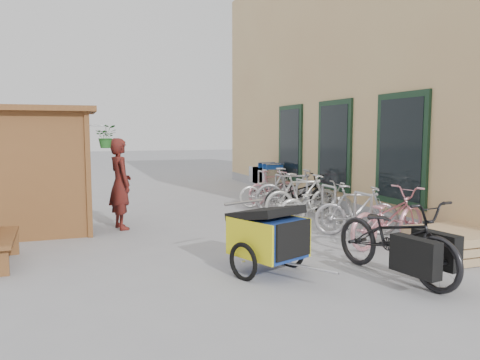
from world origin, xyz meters
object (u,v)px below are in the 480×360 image
object	(u,v)px
bike_2	(317,203)
bike_4	(299,194)
kiosk	(32,152)
pallet_stack	(452,243)
bike_3	(302,196)
bike_0	(388,217)
bike_6	(270,190)
shopping_carts	(265,175)
child_trailer	(268,234)
person_kiosk	(120,184)
cargo_bike	(397,238)
bike_5	(292,190)
bike_1	(357,210)
bike_7	(272,187)

from	to	relation	value
bike_2	bike_4	distance (m)	1.33
bike_4	kiosk	bearing A→B (deg)	90.97
pallet_stack	bike_3	xyz separation A→B (m)	(-0.83, 3.51, 0.31)
pallet_stack	bike_0	world-z (taller)	bike_0
kiosk	bike_2	bearing A→B (deg)	-9.86
bike_6	bike_2	bearing A→B (deg)	-177.30
shopping_carts	bike_2	bearing A→B (deg)	-99.48
child_trailer	bike_6	bearing A→B (deg)	44.31
person_kiosk	bike_0	xyz separation A→B (m)	(4.17, -2.94, -0.41)
cargo_bike	bike_3	world-z (taller)	cargo_bike
person_kiosk	bike_5	world-z (taller)	person_kiosk
bike_0	bike_2	xyz separation A→B (m)	(-0.27, 2.00, -0.05)
bike_1	bike_2	bearing A→B (deg)	30.03
pallet_stack	person_kiosk	world-z (taller)	person_kiosk
person_kiosk	bike_5	xyz separation A→B (m)	(4.08, 0.66, -0.37)
bike_4	child_trailer	bearing A→B (deg)	145.90
kiosk	bike_3	size ratio (longest dim) A/B	1.44
bike_5	pallet_stack	bearing A→B (deg)	-161.67
child_trailer	bike_4	world-z (taller)	child_trailer
bike_1	bike_2	size ratio (longest dim) A/B	0.93
pallet_stack	bike_4	world-z (taller)	bike_4
pallet_stack	bike_3	size ratio (longest dim) A/B	0.69
bike_6	person_kiosk	bearing A→B (deg)	113.96
bike_2	bike_7	bearing A→B (deg)	-2.50
child_trailer	person_kiosk	bearing A→B (deg)	91.49
bike_3	bike_6	bearing A→B (deg)	2.98
child_trailer	cargo_bike	size ratio (longest dim) A/B	0.77
bike_2	bike_4	bearing A→B (deg)	-8.08
cargo_bike	bike_4	bearing A→B (deg)	69.03
bike_0	child_trailer	bearing A→B (deg)	90.16
pallet_stack	bike_2	world-z (taller)	bike_2
cargo_bike	shopping_carts	bearing A→B (deg)	69.89
bike_0	bike_1	world-z (taller)	bike_0
pallet_stack	bike_4	xyz separation A→B (m)	(-0.56, 4.23, 0.26)
bike_2	bike_3	xyz separation A→B (m)	(-0.04, 0.59, 0.07)
shopping_carts	bike_0	size ratio (longest dim) A/B	0.81
cargo_bike	bike_5	bearing A→B (deg)	70.22
shopping_carts	bike_6	distance (m)	2.42
cargo_bike	bike_4	xyz separation A→B (m)	(0.97, 4.83, -0.07)
cargo_bike	bike_4	size ratio (longest dim) A/B	1.20
cargo_bike	person_kiosk	xyz separation A→B (m)	(-3.16, 4.46, 0.37)
pallet_stack	bike_1	bearing A→B (deg)	108.12
child_trailer	cargo_bike	distance (m)	1.71
pallet_stack	cargo_bike	bearing A→B (deg)	-158.40
pallet_stack	bike_1	size ratio (longest dim) A/B	0.76
cargo_bike	bike_7	world-z (taller)	cargo_bike
pallet_stack	child_trailer	size ratio (longest dim) A/B	0.72
cargo_bike	bike_4	distance (m)	4.93
bike_1	bike_5	bearing A→B (deg)	20.21
shopping_carts	bike_4	bearing A→B (deg)	-99.26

